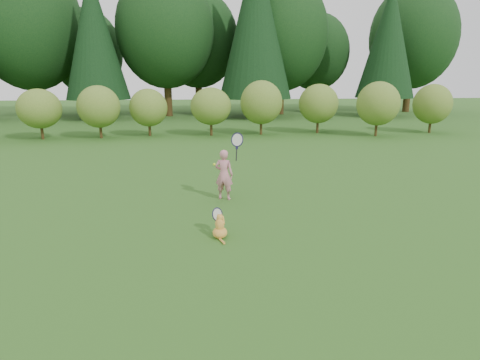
{
  "coord_description": "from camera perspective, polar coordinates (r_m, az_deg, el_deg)",
  "views": [
    {
      "loc": [
        -0.77,
        -8.36,
        3.07
      ],
      "look_at": [
        0.2,
        0.8,
        0.7
      ],
      "focal_mm": 30.0,
      "sensor_mm": 36.0,
      "label": 1
    }
  ],
  "objects": [
    {
      "name": "ground",
      "position": [
        8.93,
        -0.74,
        -5.66
      ],
      "size": [
        100.0,
        100.0,
        0.0
      ],
      "primitive_type": "plane",
      "color": "#214B15",
      "rests_on": "ground"
    },
    {
      "name": "woodland_backdrop",
      "position": [
        31.68,
        -4.98,
        22.41
      ],
      "size": [
        48.0,
        10.0,
        15.0
      ],
      "primitive_type": null,
      "color": "black",
      "rests_on": "ground"
    },
    {
      "name": "shrub_row",
      "position": [
        21.44,
        -4.04,
        9.92
      ],
      "size": [
        28.0,
        3.0,
        2.8
      ],
      "primitive_type": null,
      "color": "#456B21",
      "rests_on": "ground"
    },
    {
      "name": "cat",
      "position": [
        7.92,
        -2.9,
        -6.42
      ],
      "size": [
        0.39,
        0.71,
        0.67
      ],
      "rotation": [
        0.0,
        0.0,
        -0.14
      ],
      "color": "#C17D25",
      "rests_on": "ground"
    },
    {
      "name": "child",
      "position": [
        10.24,
        -2.23,
        0.93
      ],
      "size": [
        0.78,
        0.55,
        1.94
      ],
      "rotation": [
        0.0,
        0.0,
        2.78
      ],
      "color": "#D37E8E",
      "rests_on": "ground"
    },
    {
      "name": "tennis_ball",
      "position": [
        9.76,
        -3.68,
        2.24
      ],
      "size": [
        0.07,
        0.07,
        0.07
      ],
      "color": "#97CD18",
      "rests_on": "ground"
    }
  ]
}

